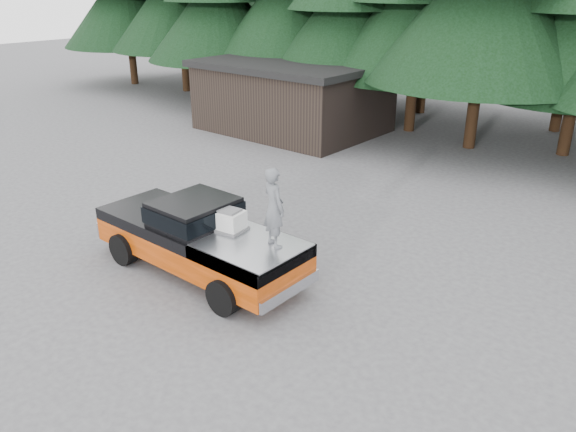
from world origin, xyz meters
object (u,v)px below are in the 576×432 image
Objects in this scene: man_on_bed at (274,208)px; utility_building at (293,96)px; air_compressor at (229,221)px; pickup_truck at (199,248)px.

man_on_bed is 15.86m from utility_building.
utility_building reaches higher than man_on_bed.
pickup_truck is at bearing -173.18° from air_compressor.
utility_building is at bearing -32.12° from man_on_bed.
man_on_bed reaches higher than air_compressor.
pickup_truck is 1.27m from air_compressor.
man_on_bed is at bearing 7.41° from pickup_truck.
man_on_bed is at bearing -52.02° from utility_building.
air_compressor is 0.37× the size of man_on_bed.
man_on_bed is at bearing -5.48° from air_compressor.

